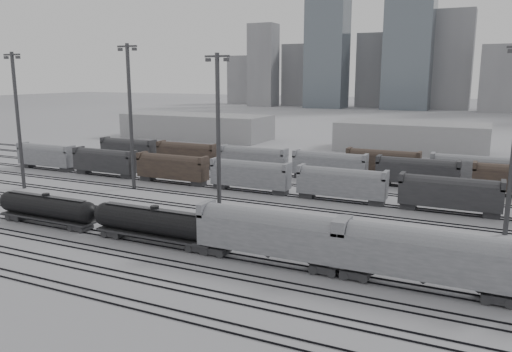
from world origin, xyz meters
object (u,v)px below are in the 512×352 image
at_px(tank_car_a, 47,207).
at_px(hopper_car_b, 425,254).
at_px(light_mast_a, 18,118).
at_px(hopper_car_a, 268,231).
at_px(light_mast_c, 218,134).
at_px(tank_car_b, 155,223).

xyz_separation_m(tank_car_a, hopper_car_b, (50.85, -0.00, 1.20)).
xyz_separation_m(tank_car_a, light_mast_a, (-22.73, 15.07, 10.69)).
height_order(tank_car_a, hopper_car_a, hopper_car_a).
bearing_deg(light_mast_a, tank_car_a, -33.55).
distance_m(hopper_car_a, light_mast_a, 59.59).
xyz_separation_m(light_mast_a, light_mast_c, (43.59, -2.75, -0.58)).
xyz_separation_m(hopper_car_a, light_mast_c, (-13.27, 12.33, 8.92)).
bearing_deg(tank_car_a, light_mast_c, 30.58).
bearing_deg(tank_car_b, light_mast_a, 159.99).
bearing_deg(tank_car_b, hopper_car_a, 0.00).
xyz_separation_m(tank_car_b, hopper_car_a, (15.47, 0.00, 1.02)).
distance_m(hopper_car_b, light_mast_c, 33.63).
bearing_deg(hopper_car_a, tank_car_a, 180.00).
relative_size(hopper_car_b, light_mast_c, 0.71).
relative_size(tank_car_a, light_mast_a, 0.71).
distance_m(tank_car_b, hopper_car_b, 32.20).
distance_m(hopper_car_a, light_mast_c, 20.19).
height_order(tank_car_a, hopper_car_b, hopper_car_b).
relative_size(tank_car_b, light_mast_c, 0.79).
xyz_separation_m(tank_car_b, light_mast_c, (2.19, 12.33, 9.94)).
bearing_deg(light_mast_c, tank_car_b, -100.10).
xyz_separation_m(hopper_car_b, light_mast_c, (-29.99, 12.33, 8.91)).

